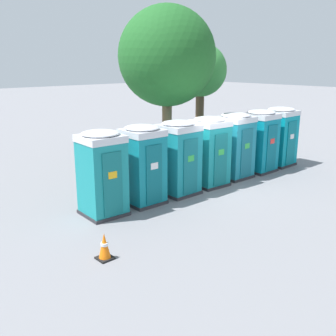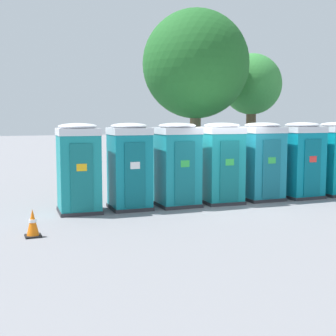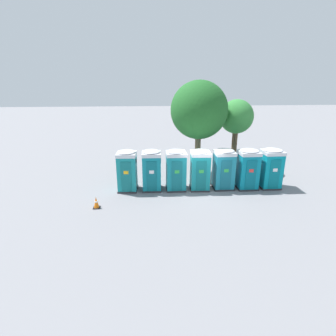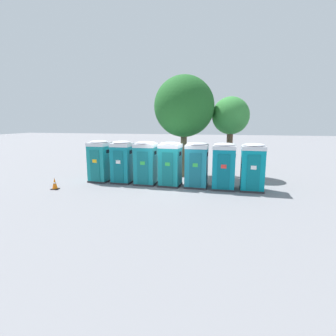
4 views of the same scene
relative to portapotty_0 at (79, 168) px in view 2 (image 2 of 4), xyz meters
name	(u,v)px [view 2 (image 2 of 4)]	position (x,y,z in m)	size (l,w,h in m)	color
ground_plane	(223,203)	(4.47, -0.28, -1.28)	(120.00, 120.00, 0.00)	slate
portapotty_0	(79,168)	(0.00, 0.00, 0.00)	(1.24, 1.26, 2.54)	#2D2D33
portapotty_1	(129,166)	(1.49, -0.03, 0.00)	(1.19, 1.23, 2.54)	#2D2D33
portapotty_2	(177,164)	(2.98, -0.11, 0.00)	(1.22, 1.21, 2.54)	#2D2D33
portapotty_3	(222,163)	(4.48, -0.17, 0.00)	(1.26, 1.27, 2.54)	#2D2D33
portapotty_4	(262,161)	(5.97, -0.15, 0.00)	(1.25, 1.21, 2.54)	#2D2D33
portapotty_5	(301,160)	(7.46, -0.26, 0.00)	(1.24, 1.21, 2.54)	#2D2D33
portapotty_6	(336,158)	(8.96, -0.25, 0.00)	(1.23, 1.21, 2.54)	#2D2D33
street_tree_0	(252,86)	(7.75, 3.42, 2.68)	(2.42, 2.42, 5.27)	brown
street_tree_1	(196,65)	(4.80, 2.48, 3.31)	(3.85, 3.85, 6.58)	brown
traffic_cone	(33,223)	(-1.52, -2.36, -0.97)	(0.36, 0.36, 0.64)	black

